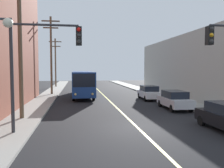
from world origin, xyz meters
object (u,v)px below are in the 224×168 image
object	(u,v)px
parked_car_white	(149,92)
utility_pole_far	(55,60)
parked_car_silver	(175,100)
city_bus	(83,82)
traffic_signal_left_corner	(42,54)
fire_hydrant	(207,106)
utility_pole_near	(20,22)
utility_pole_mid	(51,52)

from	to	relation	value
parked_car_white	utility_pole_far	world-z (taller)	utility_pole_far
parked_car_silver	parked_car_white	xyz separation A→B (m)	(-0.21, 6.60, 0.00)
city_bus	parked_car_white	size ratio (longest dim) A/B	2.73
traffic_signal_left_corner	fire_hydrant	distance (m)	13.55
traffic_signal_left_corner	fire_hydrant	bearing A→B (deg)	19.76
parked_car_silver	fire_hydrant	xyz separation A→B (m)	(1.94, -2.01, -0.26)
city_bus	utility_pole_far	bearing A→B (deg)	106.74
city_bus	traffic_signal_left_corner	distance (m)	17.94
utility_pole_near	fire_hydrant	xyz separation A→B (m)	(14.21, 0.61, -6.07)
traffic_signal_left_corner	fire_hydrant	xyz separation A→B (m)	(12.26, 4.40, -3.72)
parked_car_white	fire_hydrant	world-z (taller)	parked_car_white
traffic_signal_left_corner	parked_car_white	bearing A→B (deg)	52.15
utility_pole_near	parked_car_silver	bearing A→B (deg)	12.02
parked_car_silver	utility_pole_far	xyz separation A→B (m)	(-12.56, 27.23, 4.46)
city_bus	utility_pole_mid	xyz separation A→B (m)	(-4.17, 2.23, 4.08)
utility_pole_near	fire_hydrant	world-z (taller)	utility_pole_near
city_bus	parked_car_silver	bearing A→B (deg)	-55.30
utility_pole_far	city_bus	bearing A→B (deg)	-73.26
utility_pole_near	utility_pole_far	size ratio (longest dim) A/B	1.28
fire_hydrant	parked_car_white	bearing A→B (deg)	104.02
fire_hydrant	utility_pole_far	bearing A→B (deg)	116.38
traffic_signal_left_corner	city_bus	bearing A→B (deg)	81.61
utility_pole_near	utility_pole_far	xyz separation A→B (m)	(-0.29, 29.84, -1.36)
utility_pole_far	fire_hydrant	xyz separation A→B (m)	(14.50, -29.23, -4.71)
utility_pole_far	fire_hydrant	size ratio (longest dim) A/B	11.09
parked_car_white	fire_hydrant	distance (m)	8.88
utility_pole_mid	fire_hydrant	size ratio (longest dim) A/B	12.46
city_bus	utility_pole_far	size ratio (longest dim) A/B	1.31
city_bus	fire_hydrant	world-z (taller)	city_bus
fire_hydrant	traffic_signal_left_corner	bearing A→B (deg)	-160.24
utility_pole_mid	traffic_signal_left_corner	distance (m)	19.94
utility_pole_near	traffic_signal_left_corner	world-z (taller)	utility_pole_near
city_bus	utility_pole_near	bearing A→B (deg)	-108.22
utility_pole_near	traffic_signal_left_corner	xyz separation A→B (m)	(1.94, -3.80, -2.35)
city_bus	utility_pole_near	xyz separation A→B (m)	(-4.54, -13.78, 4.84)
parked_car_silver	utility_pole_near	bearing A→B (deg)	-167.98
utility_pole_mid	city_bus	bearing A→B (deg)	-28.13
fire_hydrant	utility_pole_near	bearing A→B (deg)	-177.55
city_bus	utility_pole_far	xyz separation A→B (m)	(-4.83, 16.06, 3.48)
parked_car_white	traffic_signal_left_corner	world-z (taller)	traffic_signal_left_corner
utility_pole_mid	utility_pole_near	bearing A→B (deg)	-91.29
utility_pole_near	utility_pole_mid	distance (m)	16.04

